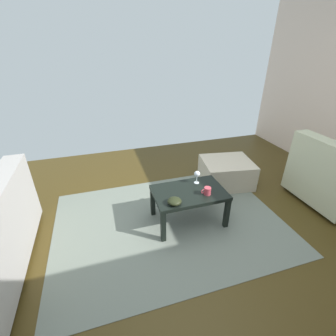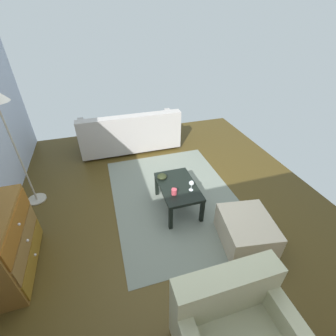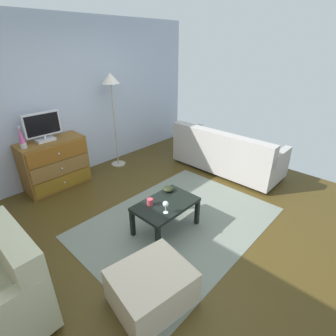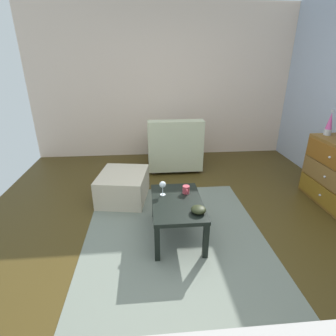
{
  "view_description": "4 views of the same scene",
  "coord_description": "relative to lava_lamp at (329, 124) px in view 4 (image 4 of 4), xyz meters",
  "views": [
    {
      "loc": [
        0.85,
        1.85,
        1.87
      ],
      "look_at": [
        0.24,
        -0.14,
        0.76
      ],
      "focal_mm": 25.06,
      "sensor_mm": 36.0,
      "label": 1
    },
    {
      "loc": [
        -2.48,
        0.72,
        2.51
      ],
      "look_at": [
        -0.0,
        -0.03,
        0.73
      ],
      "focal_mm": 24.96,
      "sensor_mm": 36.0,
      "label": 2
    },
    {
      "loc": [
        -1.96,
        -2.03,
        2.24
      ],
      "look_at": [
        0.16,
        -0.04,
        0.8
      ],
      "focal_mm": 27.3,
      "sensor_mm": 36.0,
      "label": 3
    },
    {
      "loc": [
        2.3,
        -0.47,
        1.77
      ],
      "look_at": [
        -0.25,
        -0.25,
        0.69
      ],
      "focal_mm": 28.0,
      "sensor_mm": 36.0,
      "label": 4
    }
  ],
  "objects": [
    {
      "name": "area_rug",
      "position": [
        1.05,
        -2.11,
        -0.97
      ],
      "size": [
        2.6,
        1.9,
        0.01
      ],
      "primitive_type": "cube",
      "color": "slate",
      "rests_on": "ground_plane"
    },
    {
      "name": "coffee_table",
      "position": [
        0.83,
        -2.09,
        -0.62
      ],
      "size": [
        0.8,
        0.52,
        0.41
      ],
      "color": "black",
      "rests_on": "ground_plane"
    },
    {
      "name": "ottoman",
      "position": [
        -0.01,
        -2.71,
        -0.79
      ],
      "size": [
        0.79,
        0.7,
        0.37
      ],
      "primitive_type": "cube",
      "rotation": [
        0.0,
        0.0,
        -0.16
      ],
      "color": "beige",
      "rests_on": "ground_plane"
    },
    {
      "name": "mug",
      "position": [
        0.67,
        -1.97,
        -0.52
      ],
      "size": [
        0.11,
        0.08,
        0.08
      ],
      "color": "#BB404B",
      "rests_on": "coffee_table"
    },
    {
      "name": "ground_plane",
      "position": [
        0.85,
        -1.91,
        -1.0
      ],
      "size": [
        5.85,
        5.02,
        0.05
      ],
      "primitive_type": "cube",
      "color": "#433414"
    },
    {
      "name": "armchair",
      "position": [
        -1.07,
        -1.91,
        -0.62
      ],
      "size": [
        0.8,
        0.88,
        0.88
      ],
      "color": "#332319",
      "rests_on": "ground_plane"
    },
    {
      "name": "bowl_decorative",
      "position": [
        1.07,
        -1.91,
        -0.53
      ],
      "size": [
        0.15,
        0.15,
        0.07
      ],
      "primitive_type": "ellipsoid",
      "color": "black",
      "rests_on": "coffee_table"
    },
    {
      "name": "wall_plain_left",
      "position": [
        -1.83,
        -1.91,
        0.35
      ],
      "size": [
        0.12,
        5.02,
        2.65
      ],
      "primitive_type": "cube",
      "color": "beige",
      "rests_on": "ground_plane"
    },
    {
      "name": "lava_lamp",
      "position": [
        0.0,
        0.0,
        0.0
      ],
      "size": [
        0.09,
        0.09,
        0.33
      ],
      "color": "#B7B7BC",
      "rests_on": "dresser"
    },
    {
      "name": "wine_glass",
      "position": [
        0.69,
        -2.23,
        -0.45
      ],
      "size": [
        0.07,
        0.07,
        0.16
      ],
      "color": "silver",
      "rests_on": "coffee_table"
    }
  ]
}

